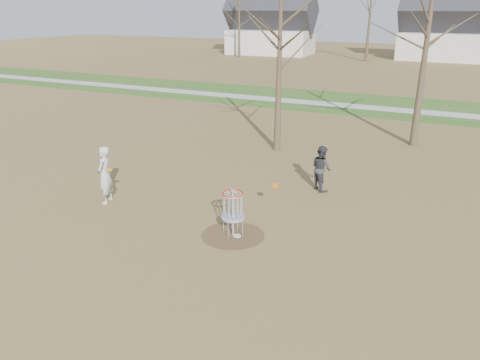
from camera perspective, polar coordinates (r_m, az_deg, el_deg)
name	(u,v)px	position (r m, az deg, el deg)	size (l,w,h in m)	color
ground	(233,235)	(13.38, -0.86, -6.76)	(160.00, 160.00, 0.00)	brown
green_band	(374,105)	(32.67, 15.99, 8.78)	(160.00, 8.00, 0.01)	#2D5119
footpath	(371,108)	(31.70, 15.65, 8.50)	(160.00, 1.50, 0.01)	#9E9E99
dirt_circle	(233,235)	(13.37, -0.86, -6.74)	(1.80, 1.80, 0.01)	#47331E
player_standing	(105,175)	(15.84, -16.16, 0.59)	(0.70, 0.46, 1.92)	#B7B7B7
player_throwing	(321,168)	(16.61, 9.88, 1.44)	(0.78, 0.61, 1.61)	#2F3034
disc_grounded	(237,236)	(13.31, -0.35, -6.82)	(0.22, 0.22, 0.02)	silver
discs_in_play	(194,178)	(14.58, -5.64, 0.24)	(5.34, 1.68, 0.27)	orange
disc_golf_basket	(233,206)	(12.99, -0.88, -3.17)	(0.64, 0.64, 1.35)	#9EA3AD
bare_trees	(432,17)	(46.58, 22.41, 17.94)	(52.62, 44.98, 9.00)	#382B1E
houses_row	(465,31)	(63.27, 25.78, 16.05)	(56.51, 10.01, 7.26)	silver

